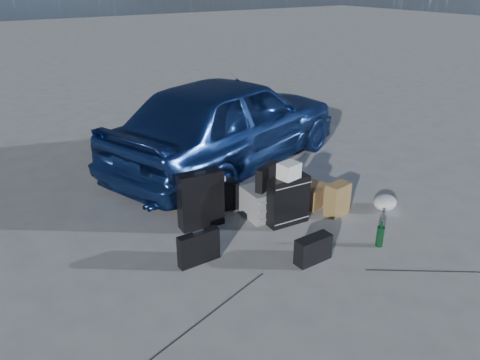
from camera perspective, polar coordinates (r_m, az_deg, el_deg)
name	(u,v)px	position (r m, az deg, el deg)	size (l,w,h in m)	color
ground	(299,244)	(5.22, 7.24, -7.77)	(60.00, 60.00, 0.00)	#A3A39E
car	(229,121)	(7.02, -1.33, 7.17)	(1.67, 4.14, 1.41)	#244692
pelican_case	(265,201)	(5.70, 3.12, -2.60)	(0.50, 0.41, 0.37)	#ACAEB2
laptop_bag	(267,177)	(5.56, 3.30, 0.38)	(0.38, 0.10, 0.29)	black
briefcase	(199,248)	(4.81, -5.05, -8.22)	(0.45, 0.10, 0.35)	black
suitcase_left	(201,200)	(5.41, -4.82, -2.39)	(0.52, 0.19, 0.68)	black
suitcase_right	(288,201)	(5.49, 5.89, -2.52)	(0.49, 0.18, 0.59)	black
white_carton	(289,171)	(5.31, 5.99, 1.14)	(0.23, 0.18, 0.18)	white
duffel_bag	(209,196)	(5.85, -3.81, -1.99)	(0.70, 0.30, 0.35)	black
flat_box_white	(207,181)	(5.77, -4.06, -0.10)	(0.39, 0.29, 0.07)	white
flat_box_black	(208,176)	(5.74, -3.97, 0.48)	(0.31, 0.22, 0.07)	black
kraft_bag	(337,199)	(5.84, 11.79, -2.28)	(0.30, 0.18, 0.40)	#A67F48
cardboard_box	(312,195)	(6.05, 8.75, -1.78)	(0.35, 0.31, 0.27)	#9C7444
plastic_bag	(385,202)	(6.15, 17.25, -2.63)	(0.33, 0.28, 0.18)	silver
messenger_bag	(313,249)	(4.89, 8.91, -8.33)	(0.40, 0.15, 0.28)	black
green_bottle	(380,233)	(5.29, 16.75, -6.22)	(0.08, 0.08, 0.32)	black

